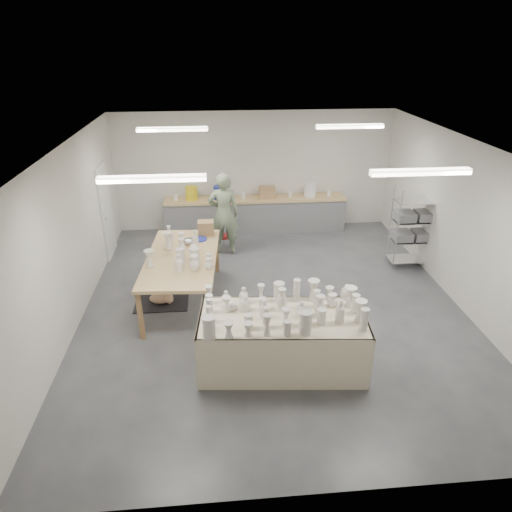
{
  "coord_description": "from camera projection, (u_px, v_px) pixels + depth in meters",
  "views": [
    {
      "loc": [
        -0.97,
        -7.35,
        4.6
      ],
      "look_at": [
        -0.31,
        -0.02,
        1.05
      ],
      "focal_mm": 32.0,
      "sensor_mm": 36.0,
      "label": 1
    }
  ],
  "objects": [
    {
      "name": "rug",
      "position": [
        162.0,
        302.0,
        8.72
      ],
      "size": [
        1.0,
        0.7,
        0.02
      ],
      "primitive_type": "cube",
      "color": "black",
      "rests_on": "ground"
    },
    {
      "name": "room",
      "position": [
        267.0,
        200.0,
        7.84
      ],
      "size": [
        8.0,
        8.02,
        3.0
      ],
      "color": "#424449",
      "rests_on": "ground"
    },
    {
      "name": "wire_shelf",
      "position": [
        413.0,
        227.0,
        9.78
      ],
      "size": [
        0.88,
        0.48,
        1.8
      ],
      "color": "silver",
      "rests_on": "ground"
    },
    {
      "name": "potter",
      "position": [
        224.0,
        214.0,
        10.36
      ],
      "size": [
        0.72,
        0.5,
        1.92
      ],
      "primitive_type": "imported",
      "rotation": [
        0.0,
        0.0,
        3.09
      ],
      "color": "gray",
      "rests_on": "ground"
    },
    {
      "name": "cat",
      "position": [
        162.0,
        298.0,
        8.66
      ],
      "size": [
        0.47,
        0.35,
        0.19
      ],
      "rotation": [
        0.0,
        0.0,
        -0.07
      ],
      "color": "white",
      "rests_on": "rug"
    },
    {
      "name": "back_counter",
      "position": [
        255.0,
        213.0,
        11.76
      ],
      "size": [
        4.6,
        0.6,
        1.24
      ],
      "color": "tan",
      "rests_on": "ground"
    },
    {
      "name": "drying_table",
      "position": [
        282.0,
        338.0,
        6.89
      ],
      "size": [
        2.58,
        1.39,
        1.25
      ],
      "rotation": [
        0.0,
        0.0,
        -0.09
      ],
      "color": "olive",
      "rests_on": "ground"
    },
    {
      "name": "red_stool",
      "position": [
        224.0,
        237.0,
        10.9
      ],
      "size": [
        0.42,
        0.42,
        0.31
      ],
      "rotation": [
        0.0,
        0.0,
        -0.35
      ],
      "color": "#A3171A",
      "rests_on": "ground"
    },
    {
      "name": "work_table",
      "position": [
        184.0,
        255.0,
        8.43
      ],
      "size": [
        1.43,
        2.61,
        1.33
      ],
      "rotation": [
        0.0,
        0.0,
        -0.06
      ],
      "color": "tan",
      "rests_on": "ground"
    }
  ]
}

